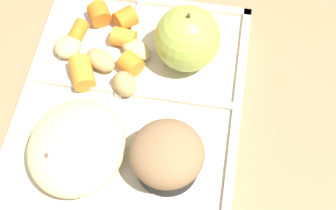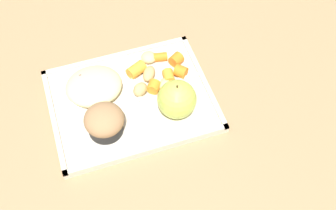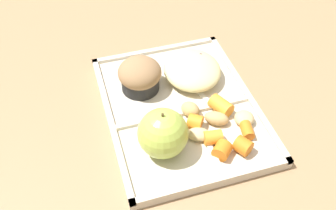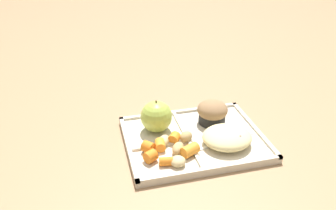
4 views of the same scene
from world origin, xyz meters
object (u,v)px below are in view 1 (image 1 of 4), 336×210
(bran_muffin, at_px, (167,156))
(plastic_fork, at_px, (91,170))
(green_apple, at_px, (187,39))
(lunch_tray, at_px, (130,109))

(bran_muffin, xyz_separation_m, plastic_fork, (0.02, -0.08, -0.03))
(plastic_fork, bearing_deg, green_apple, 153.53)
(bran_muffin, height_order, plastic_fork, bran_muffin)
(green_apple, distance_m, plastic_fork, 0.18)
(bran_muffin, relative_size, plastic_fork, 0.51)
(lunch_tray, height_order, bran_muffin, bran_muffin)
(green_apple, relative_size, plastic_fork, 0.55)
(lunch_tray, xyz_separation_m, plastic_fork, (0.08, -0.03, 0.01))
(lunch_tray, height_order, green_apple, green_apple)
(plastic_fork, bearing_deg, lunch_tray, 162.53)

